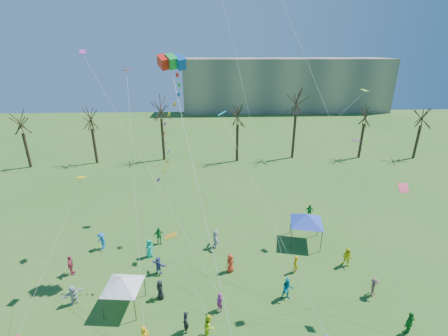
{
  "coord_description": "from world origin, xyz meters",
  "views": [
    {
      "loc": [
        -0.85,
        -13.27,
        18.13
      ],
      "look_at": [
        0.01,
        5.0,
        11.0
      ],
      "focal_mm": 25.0,
      "sensor_mm": 36.0,
      "label": 1
    }
  ],
  "objects_px": {
    "big_box_kite": "(173,131)",
    "canopy_tent_white": "(122,282)",
    "canopy_tent_blue": "(307,218)",
    "distant_building": "(285,85)"
  },
  "relations": [
    {
      "from": "canopy_tent_white",
      "to": "canopy_tent_blue",
      "type": "bearing_deg",
      "value": 25.74
    },
    {
      "from": "canopy_tent_blue",
      "to": "big_box_kite",
      "type": "bearing_deg",
      "value": -164.79
    },
    {
      "from": "big_box_kite",
      "to": "canopy_tent_white",
      "type": "bearing_deg",
      "value": -131.08
    },
    {
      "from": "distant_building",
      "to": "big_box_kite",
      "type": "height_order",
      "value": "big_box_kite"
    },
    {
      "from": "distant_building",
      "to": "canopy_tent_white",
      "type": "bearing_deg",
      "value": -110.86
    },
    {
      "from": "distant_building",
      "to": "canopy_tent_white",
      "type": "xyz_separation_m",
      "value": [
        -29.34,
        -77.0,
        -5.21
      ]
    },
    {
      "from": "canopy_tent_white",
      "to": "canopy_tent_blue",
      "type": "relative_size",
      "value": 0.87
    },
    {
      "from": "big_box_kite",
      "to": "distant_building",
      "type": "bearing_deg",
      "value": 70.62
    },
    {
      "from": "canopy_tent_blue",
      "to": "canopy_tent_white",
      "type": "bearing_deg",
      "value": -154.26
    },
    {
      "from": "big_box_kite",
      "to": "canopy_tent_blue",
      "type": "relative_size",
      "value": 4.81
    }
  ]
}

